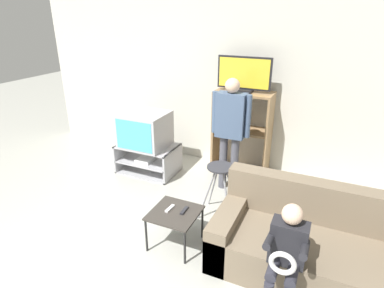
# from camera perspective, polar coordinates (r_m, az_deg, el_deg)

# --- Properties ---
(wall_back) EXTENTS (6.40, 0.06, 2.60)m
(wall_back) POSITION_cam_1_polar(r_m,az_deg,el_deg) (5.14, 4.04, 10.62)
(wall_back) COLOR beige
(wall_back) RESTS_ON ground_plane
(tv_stand) EXTENTS (0.91, 0.58, 0.44)m
(tv_stand) POSITION_cam_1_polar(r_m,az_deg,el_deg) (5.08, -7.80, -2.59)
(tv_stand) COLOR #A8A8AD
(tv_stand) RESTS_ON ground_plane
(television_main) EXTENTS (0.67, 0.60, 0.53)m
(television_main) POSITION_cam_1_polar(r_m,az_deg,el_deg) (4.90, -8.39, 2.56)
(television_main) COLOR #B2B2B7
(television_main) RESTS_ON tv_stand
(media_shelf) EXTENTS (0.84, 0.42, 1.29)m
(media_shelf) POSITION_cam_1_polar(r_m,az_deg,el_deg) (4.90, 8.82, 1.96)
(media_shelf) COLOR #9E7A51
(media_shelf) RESTS_ON ground_plane
(television_flat) EXTENTS (0.77, 0.20, 0.50)m
(television_flat) POSITION_cam_1_polar(r_m,az_deg,el_deg) (4.65, 9.23, 11.97)
(television_flat) COLOR black
(television_flat) RESTS_ON media_shelf
(folding_stool) EXTENTS (0.44, 0.36, 0.68)m
(folding_stool) POSITION_cam_1_polar(r_m,az_deg,el_deg) (3.85, 5.05, -5.87)
(folding_stool) COLOR #99999E
(folding_stool) RESTS_ON ground_plane
(snack_table) EXTENTS (0.49, 0.49, 0.41)m
(snack_table) POSITION_cam_1_polar(r_m,az_deg,el_deg) (3.46, -3.08, -12.60)
(snack_table) COLOR #38332D
(snack_table) RESTS_ON ground_plane
(remote_control_black) EXTENTS (0.04, 0.14, 0.02)m
(remote_control_black) POSITION_cam_1_polar(r_m,az_deg,el_deg) (3.44, -1.40, -11.73)
(remote_control_black) COLOR #232328
(remote_control_black) RESTS_ON snack_table
(remote_control_white) EXTENTS (0.05, 0.15, 0.02)m
(remote_control_white) POSITION_cam_1_polar(r_m,az_deg,el_deg) (3.48, -3.95, -11.36)
(remote_control_white) COLOR silver
(remote_control_white) RESTS_ON snack_table
(couch) EXTENTS (1.82, 0.89, 0.81)m
(couch) POSITION_cam_1_polar(r_m,az_deg,el_deg) (3.44, 20.15, -16.58)
(couch) COLOR #756651
(couch) RESTS_ON ground_plane
(person_standing_adult) EXTENTS (0.53, 0.20, 1.58)m
(person_standing_adult) POSITION_cam_1_polar(r_m,az_deg,el_deg) (4.30, 6.86, 3.37)
(person_standing_adult) COLOR #4C4C56
(person_standing_adult) RESTS_ON ground_plane
(person_seated_child) EXTENTS (0.33, 0.43, 0.95)m
(person_seated_child) POSITION_cam_1_polar(r_m,az_deg,el_deg) (2.86, 16.43, -17.81)
(person_seated_child) COLOR #2D2D38
(person_seated_child) RESTS_ON ground_plane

